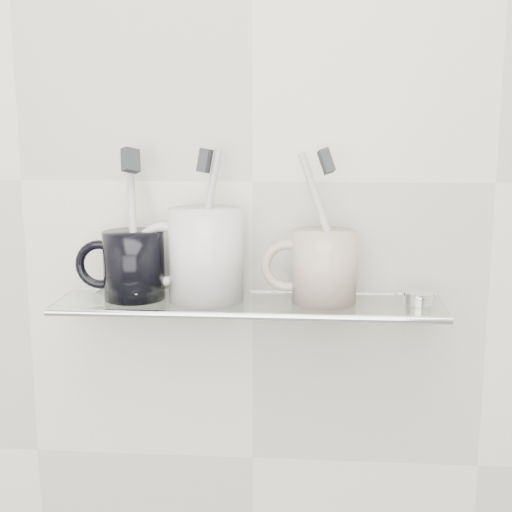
# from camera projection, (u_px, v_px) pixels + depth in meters

# --- Properties ---
(wall_back) EXTENTS (2.50, 0.00, 2.50)m
(wall_back) POSITION_uv_depth(u_px,v_px,m) (252.00, 182.00, 0.96)
(wall_back) COLOR silver
(wall_back) RESTS_ON ground
(shelf_glass) EXTENTS (0.50, 0.12, 0.01)m
(shelf_glass) POSITION_uv_depth(u_px,v_px,m) (249.00, 304.00, 0.92)
(shelf_glass) COLOR silver
(shelf_glass) RESTS_ON wall_back
(shelf_rail) EXTENTS (0.50, 0.01, 0.01)m
(shelf_rail) POSITION_uv_depth(u_px,v_px,m) (245.00, 316.00, 0.87)
(shelf_rail) COLOR silver
(shelf_rail) RESTS_ON shelf_glass
(bracket_left) EXTENTS (0.02, 0.03, 0.02)m
(bracket_left) POSITION_uv_depth(u_px,v_px,m) (101.00, 300.00, 0.99)
(bracket_left) COLOR silver
(bracket_left) RESTS_ON wall_back
(bracket_right) EXTENTS (0.02, 0.03, 0.02)m
(bracket_right) POSITION_uv_depth(u_px,v_px,m) (407.00, 306.00, 0.96)
(bracket_right) COLOR silver
(bracket_right) RESTS_ON wall_back
(mug_left) EXTENTS (0.09, 0.09, 0.09)m
(mug_left) POSITION_uv_depth(u_px,v_px,m) (134.00, 265.00, 0.93)
(mug_left) COLOR black
(mug_left) RESTS_ON shelf_glass
(mug_left_handle) EXTENTS (0.07, 0.01, 0.07)m
(mug_left_handle) POSITION_uv_depth(u_px,v_px,m) (100.00, 265.00, 0.93)
(mug_left_handle) COLOR black
(mug_left_handle) RESTS_ON mug_left
(toothbrush_left) EXTENTS (0.03, 0.08, 0.18)m
(toothbrush_left) POSITION_uv_depth(u_px,v_px,m) (133.00, 223.00, 0.92)
(toothbrush_left) COLOR silver
(toothbrush_left) RESTS_ON mug_left
(bristles_left) EXTENTS (0.03, 0.03, 0.04)m
(bristles_left) POSITION_uv_depth(u_px,v_px,m) (131.00, 160.00, 0.91)
(bristles_left) COLOR #2B2E31
(bristles_left) RESTS_ON toothbrush_left
(mug_center) EXTENTS (0.13, 0.13, 0.12)m
(mug_center) POSITION_uv_depth(u_px,v_px,m) (206.00, 255.00, 0.92)
(mug_center) COLOR silver
(mug_center) RESTS_ON shelf_glass
(mug_center_handle) EXTENTS (0.08, 0.01, 0.08)m
(mug_center_handle) POSITION_uv_depth(u_px,v_px,m) (165.00, 254.00, 0.93)
(mug_center_handle) COLOR silver
(mug_center_handle) RESTS_ON mug_center
(toothbrush_center) EXTENTS (0.04, 0.03, 0.19)m
(toothbrush_center) POSITION_uv_depth(u_px,v_px,m) (206.00, 223.00, 0.91)
(toothbrush_center) COLOR #AAAAAB
(toothbrush_center) RESTS_ON mug_center
(bristles_center) EXTENTS (0.02, 0.03, 0.03)m
(bristles_center) POSITION_uv_depth(u_px,v_px,m) (205.00, 161.00, 0.90)
(bristles_center) COLOR #2B2E31
(bristles_center) RESTS_ON toothbrush_center
(mug_right) EXTENTS (0.09, 0.09, 0.09)m
(mug_right) POSITION_uv_depth(u_px,v_px,m) (324.00, 267.00, 0.91)
(mug_right) COLOR beige
(mug_right) RESTS_ON shelf_glass
(mug_right_handle) EXTENTS (0.07, 0.01, 0.07)m
(mug_right_handle) POSITION_uv_depth(u_px,v_px,m) (287.00, 266.00, 0.92)
(mug_right_handle) COLOR beige
(mug_right_handle) RESTS_ON mug_right
(toothbrush_right) EXTENTS (0.07, 0.05, 0.18)m
(toothbrush_right) POSITION_uv_depth(u_px,v_px,m) (325.00, 225.00, 0.90)
(toothbrush_right) COLOR beige
(toothbrush_right) RESTS_ON mug_right
(bristles_right) EXTENTS (0.02, 0.03, 0.04)m
(bristles_right) POSITION_uv_depth(u_px,v_px,m) (326.00, 161.00, 0.89)
(bristles_right) COLOR #2B2E31
(bristles_right) RESTS_ON toothbrush_right
(chrome_cap) EXTENTS (0.04, 0.04, 0.01)m
(chrome_cap) POSITION_uv_depth(u_px,v_px,m) (419.00, 298.00, 0.91)
(chrome_cap) COLOR silver
(chrome_cap) RESTS_ON shelf_glass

